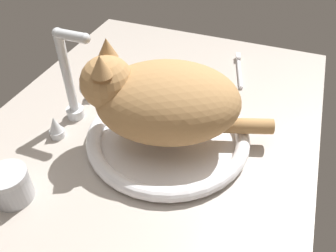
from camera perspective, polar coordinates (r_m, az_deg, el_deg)
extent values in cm
cube|color=#ADA399|center=(75.34, -4.17, -2.78)|extent=(102.65, 71.53, 3.00)
torus|color=white|center=(72.55, 0.00, -1.50)|extent=(34.20, 34.20, 2.97)
cylinder|color=white|center=(73.36, 0.00, -2.18)|extent=(29.74, 29.74, 0.60)
cylinder|color=silver|center=(81.75, -15.05, 2.17)|extent=(4.00, 4.00, 2.17)
cylinder|color=silver|center=(75.97, -16.38, 8.23)|extent=(2.00, 2.00, 18.41)
sphere|color=silver|center=(71.67, -17.79, 14.39)|extent=(2.20, 2.20, 2.20)
cylinder|color=silver|center=(69.94, -15.71, 14.16)|extent=(2.00, 6.09, 2.00)
sphere|color=silver|center=(68.30, -13.54, 13.89)|extent=(2.10, 2.10, 2.10)
cylinder|color=silver|center=(77.71, -17.83, -1.15)|extent=(3.20, 3.20, 1.60)
cone|color=silver|center=(76.08, -18.22, 0.30)|extent=(2.88, 2.88, 3.57)
cylinder|color=silver|center=(86.53, -12.48, 4.86)|extent=(3.20, 3.20, 1.60)
cone|color=silver|center=(85.07, -12.73, 6.26)|extent=(2.88, 2.88, 3.57)
ellipsoid|color=tan|center=(66.91, 0.00, 4.08)|extent=(28.21, 33.31, 14.66)
sphere|color=tan|center=(65.90, -9.97, 7.07)|extent=(10.33, 10.33, 10.33)
cone|color=tan|center=(60.42, -11.08, 9.79)|extent=(3.93, 3.93, 3.88)
cone|color=tan|center=(65.68, -10.07, 12.61)|extent=(3.93, 3.93, 3.88)
ellipsoid|color=silver|center=(67.36, -13.12, 6.34)|extent=(5.10, 4.32, 3.31)
ellipsoid|color=silver|center=(68.38, -8.35, 3.74)|extent=(13.08, 11.07, 8.07)
cylinder|color=tan|center=(71.76, 12.56, 0.03)|extent=(6.67, 11.83, 3.20)
cylinder|color=#B2B5BA|center=(67.37, -24.48, -9.22)|extent=(6.97, 6.97, 5.28)
cylinder|color=silver|center=(65.18, -25.24, -7.43)|extent=(7.11, 7.11, 1.00)
cylinder|color=silver|center=(95.37, 11.74, 8.46)|extent=(13.20, 4.45, 1.00)
cube|color=white|center=(101.92, 11.54, 11.15)|extent=(2.82, 1.84, 1.20)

